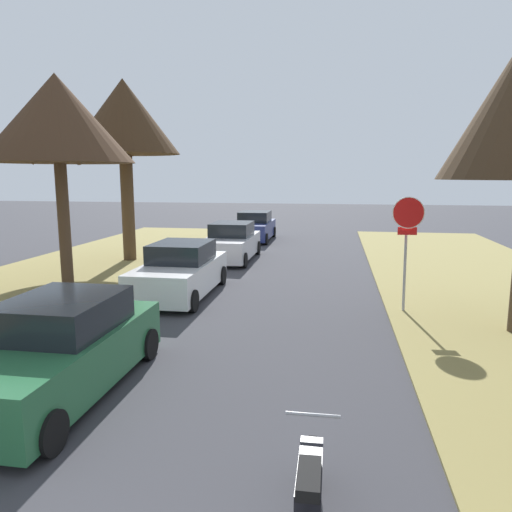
{
  "coord_description": "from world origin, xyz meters",
  "views": [
    {
      "loc": [
        2.22,
        -0.67,
        3.55
      ],
      "look_at": [
        0.42,
        10.12,
        1.7
      ],
      "focal_mm": 33.6,
      "sensor_mm": 36.0,
      "label": 1
    }
  ],
  "objects_px": {
    "stop_sign_far": "(407,229)",
    "parked_sedan_white": "(181,271)",
    "street_tree_left_far": "(124,119)",
    "parked_sedan_navy": "(254,227)",
    "parked_sedan_silver": "(231,243)",
    "parked_sedan_green": "(60,350)",
    "parked_motorcycle": "(309,491)",
    "street_tree_left_mid_b": "(57,120)"
  },
  "relations": [
    {
      "from": "stop_sign_far",
      "to": "parked_sedan_white",
      "type": "distance_m",
      "value": 6.55
    },
    {
      "from": "street_tree_left_far",
      "to": "parked_sedan_navy",
      "type": "relative_size",
      "value": 1.66
    },
    {
      "from": "street_tree_left_far",
      "to": "parked_sedan_silver",
      "type": "relative_size",
      "value": 1.66
    },
    {
      "from": "parked_sedan_green",
      "to": "parked_sedan_navy",
      "type": "relative_size",
      "value": 1.0
    },
    {
      "from": "parked_sedan_green",
      "to": "parked_motorcycle",
      "type": "relative_size",
      "value": 2.15
    },
    {
      "from": "parked_sedan_silver",
      "to": "parked_motorcycle",
      "type": "bearing_deg",
      "value": -74.82
    },
    {
      "from": "parked_sedan_silver",
      "to": "parked_sedan_white",
      "type": "bearing_deg",
      "value": -91.69
    },
    {
      "from": "parked_sedan_white",
      "to": "parked_sedan_green",
      "type": "bearing_deg",
      "value": -89.04
    },
    {
      "from": "stop_sign_far",
      "to": "parked_sedan_silver",
      "type": "bearing_deg",
      "value": 131.44
    },
    {
      "from": "parked_sedan_white",
      "to": "parked_motorcycle",
      "type": "distance_m",
      "value": 10.1
    },
    {
      "from": "stop_sign_far",
      "to": "street_tree_left_far",
      "type": "distance_m",
      "value": 12.48
    },
    {
      "from": "stop_sign_far",
      "to": "parked_sedan_green",
      "type": "height_order",
      "value": "stop_sign_far"
    },
    {
      "from": "stop_sign_far",
      "to": "street_tree_left_far",
      "type": "xyz_separation_m",
      "value": [
        -10.3,
        6.05,
        3.6
      ]
    },
    {
      "from": "parked_sedan_white",
      "to": "parked_sedan_silver",
      "type": "relative_size",
      "value": 1.0
    },
    {
      "from": "stop_sign_far",
      "to": "street_tree_left_far",
      "type": "bearing_deg",
      "value": 149.58
    },
    {
      "from": "stop_sign_far",
      "to": "parked_sedan_green",
      "type": "distance_m",
      "value": 8.63
    },
    {
      "from": "parked_sedan_white",
      "to": "parked_sedan_navy",
      "type": "xyz_separation_m",
      "value": [
        0.11,
        12.48,
        0.0
      ]
    },
    {
      "from": "parked_sedan_green",
      "to": "parked_sedan_white",
      "type": "relative_size",
      "value": 1.0
    },
    {
      "from": "parked_sedan_navy",
      "to": "street_tree_left_far",
      "type": "bearing_deg",
      "value": -119.49
    },
    {
      "from": "parked_sedan_silver",
      "to": "street_tree_left_mid_b",
      "type": "bearing_deg",
      "value": -121.05
    },
    {
      "from": "street_tree_left_far",
      "to": "parked_sedan_silver",
      "type": "distance_m",
      "value": 6.61
    },
    {
      "from": "parked_sedan_white",
      "to": "parked_sedan_navy",
      "type": "height_order",
      "value": "same"
    },
    {
      "from": "stop_sign_far",
      "to": "parked_motorcycle",
      "type": "bearing_deg",
      "value": -103.47
    },
    {
      "from": "street_tree_left_mid_b",
      "to": "parked_sedan_white",
      "type": "xyz_separation_m",
      "value": [
        3.6,
        0.1,
        -4.43
      ]
    },
    {
      "from": "parked_sedan_green",
      "to": "parked_sedan_silver",
      "type": "bearing_deg",
      "value": 89.67
    },
    {
      "from": "parked_sedan_white",
      "to": "street_tree_left_mid_b",
      "type": "bearing_deg",
      "value": -178.38
    },
    {
      "from": "street_tree_left_far",
      "to": "parked_sedan_silver",
      "type": "xyz_separation_m",
      "value": [
        4.15,
        0.92,
        -5.07
      ]
    },
    {
      "from": "street_tree_left_mid_b",
      "to": "parked_sedan_green",
      "type": "height_order",
      "value": "street_tree_left_mid_b"
    },
    {
      "from": "street_tree_left_mid_b",
      "to": "parked_motorcycle",
      "type": "xyz_separation_m",
      "value": [
        7.94,
        -9.02,
        -4.67
      ]
    },
    {
      "from": "stop_sign_far",
      "to": "parked_motorcycle",
      "type": "relative_size",
      "value": 1.45
    },
    {
      "from": "stop_sign_far",
      "to": "street_tree_left_far",
      "type": "relative_size",
      "value": 0.41
    },
    {
      "from": "parked_sedan_silver",
      "to": "parked_motorcycle",
      "type": "distance_m",
      "value": 15.86
    },
    {
      "from": "parked_sedan_navy",
      "to": "parked_sedan_green",
      "type": "bearing_deg",
      "value": -89.99
    },
    {
      "from": "parked_motorcycle",
      "to": "parked_sedan_navy",
      "type": "bearing_deg",
      "value": 101.08
    },
    {
      "from": "stop_sign_far",
      "to": "street_tree_left_mid_b",
      "type": "relative_size",
      "value": 0.46
    },
    {
      "from": "parked_sedan_silver",
      "to": "parked_sedan_green",
      "type": "bearing_deg",
      "value": -90.33
    },
    {
      "from": "parked_sedan_silver",
      "to": "parked_sedan_navy",
      "type": "bearing_deg",
      "value": 90.68
    },
    {
      "from": "parked_sedan_green",
      "to": "parked_motorcycle",
      "type": "distance_m",
      "value": 4.94
    },
    {
      "from": "parked_sedan_white",
      "to": "parked_sedan_silver",
      "type": "distance_m",
      "value": 6.19
    },
    {
      "from": "stop_sign_far",
      "to": "parked_sedan_navy",
      "type": "bearing_deg",
      "value": 115.16
    },
    {
      "from": "parked_sedan_green",
      "to": "parked_sedan_white",
      "type": "distance_m",
      "value": 6.57
    },
    {
      "from": "stop_sign_far",
      "to": "parked_sedan_white",
      "type": "height_order",
      "value": "stop_sign_far"
    }
  ]
}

